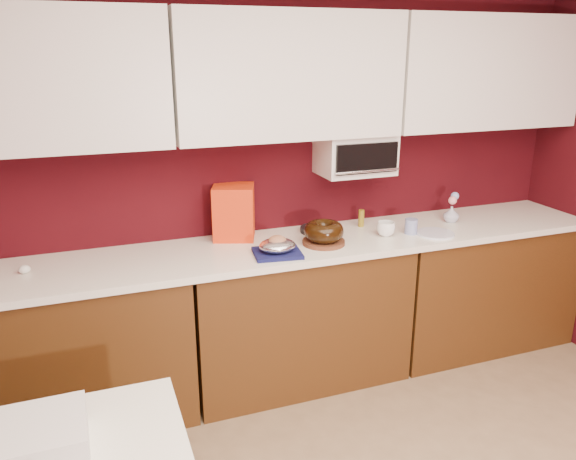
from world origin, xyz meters
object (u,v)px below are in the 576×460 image
at_px(toaster_oven, 355,154).
at_px(blue_jar, 411,226).
at_px(pandoro_box, 234,212).
at_px(foil_ham_nest, 277,245).
at_px(flower_vase, 451,213).
at_px(newspaper_stack, 30,442).
at_px(coffee_mug, 386,228).
at_px(bundt_cake, 324,231).

bearing_deg(toaster_oven, blue_jar, -41.61).
height_order(toaster_oven, pandoro_box, toaster_oven).
distance_m(foil_ham_nest, flower_vase, 1.30).
height_order(blue_jar, newspaper_stack, blue_jar).
relative_size(blue_jar, newspaper_stack, 0.27).
distance_m(toaster_oven, coffee_mug, 0.49).
height_order(foil_ham_nest, blue_jar, same).
bearing_deg(flower_vase, coffee_mug, -169.22).
bearing_deg(newspaper_stack, flower_vase, 27.37).
xyz_separation_m(pandoro_box, coffee_mug, (0.88, -0.29, -0.11)).
distance_m(blue_jar, flower_vase, 0.40).
height_order(coffee_mug, blue_jar, coffee_mug).
bearing_deg(newspaper_stack, blue_jar, 29.01).
xyz_separation_m(foil_ham_nest, flower_vase, (1.28, 0.19, 0.01)).
relative_size(foil_ham_nest, coffee_mug, 1.92).
bearing_deg(blue_jar, toaster_oven, 138.39).
xyz_separation_m(bundt_cake, foil_ham_nest, (-0.32, -0.08, -0.03)).
bearing_deg(flower_vase, blue_jar, -162.62).
bearing_deg(toaster_oven, pandoro_box, 176.18).
bearing_deg(foil_ham_nest, bundt_cake, 13.58).
height_order(foil_ham_nest, newspaper_stack, foil_ham_nest).
xyz_separation_m(bundt_cake, blue_jar, (0.59, -0.01, -0.03)).
height_order(foil_ham_nest, pandoro_box, pandoro_box).
relative_size(coffee_mug, newspaper_stack, 0.31).
relative_size(bundt_cake, flower_vase, 1.92).
bearing_deg(pandoro_box, newspaper_stack, -106.71).
bearing_deg(coffee_mug, toaster_oven, 115.20).
relative_size(pandoro_box, blue_jar, 3.48).
xyz_separation_m(bundt_cake, newspaper_stack, (-1.53, -1.18, -0.17)).
distance_m(flower_vase, newspaper_stack, 2.81).
xyz_separation_m(foil_ham_nest, newspaper_stack, (-1.21, -1.10, -0.14)).
xyz_separation_m(toaster_oven, coffee_mug, (0.11, -0.23, -0.42)).
bearing_deg(newspaper_stack, toaster_oven, 37.76).
xyz_separation_m(toaster_oven, foil_ham_nest, (-0.62, -0.32, -0.42)).
distance_m(toaster_oven, blue_jar, 0.57).
bearing_deg(newspaper_stack, bundt_cake, 37.67).
xyz_separation_m(toaster_oven, flower_vase, (0.66, -0.13, -0.41)).
xyz_separation_m(coffee_mug, blue_jar, (0.17, -0.01, -0.01)).
height_order(pandoro_box, coffee_mug, pandoro_box).
bearing_deg(newspaper_stack, coffee_mug, 31.40).
bearing_deg(newspaper_stack, foil_ham_nest, 42.31).
relative_size(bundt_cake, foil_ham_nest, 1.13).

